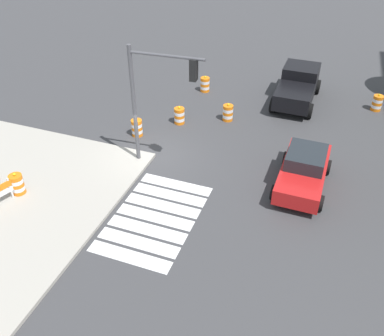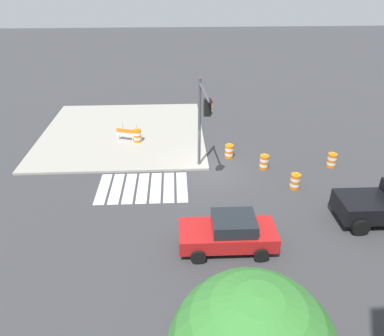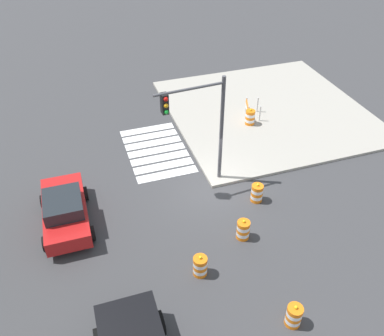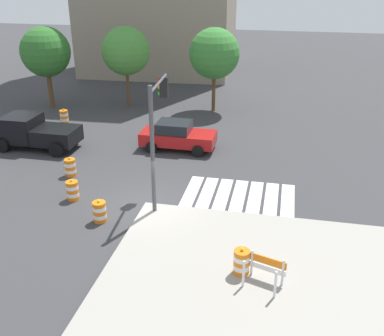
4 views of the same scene
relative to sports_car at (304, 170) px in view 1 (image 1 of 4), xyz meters
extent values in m
plane|color=#38383A|center=(0.21, -6.97, -0.81)|extent=(120.00, 120.00, 0.00)
cube|color=silver|center=(1.96, -5.17, -0.80)|extent=(0.60, 3.20, 0.02)
cube|color=silver|center=(2.71, -5.17, -0.80)|extent=(0.60, 3.20, 0.02)
cube|color=silver|center=(3.46, -5.17, -0.80)|extent=(0.60, 3.20, 0.02)
cube|color=silver|center=(4.21, -5.17, -0.80)|extent=(0.60, 3.20, 0.02)
cube|color=silver|center=(4.96, -5.17, -0.80)|extent=(0.60, 3.20, 0.02)
cube|color=silver|center=(5.71, -5.17, -0.80)|extent=(0.60, 3.20, 0.02)
cube|color=silver|center=(6.46, -5.17, -0.80)|extent=(0.60, 3.20, 0.02)
cube|color=red|center=(0.06, 0.00, -0.13)|extent=(4.32, 1.88, 0.70)
cube|color=#1E2328|center=(-0.19, 0.00, 0.52)|extent=(1.91, 1.62, 0.60)
cylinder|color=black|center=(1.42, 0.94, -0.48)|extent=(0.66, 0.25, 0.66)
cylinder|color=black|center=(1.40, -0.96, -0.48)|extent=(0.66, 0.25, 0.66)
cylinder|color=black|center=(-1.28, 0.96, -0.48)|extent=(0.66, 0.25, 0.66)
cylinder|color=black|center=(-1.30, -0.94, -0.48)|extent=(0.66, 0.25, 0.66)
cube|color=black|center=(-6.82, -1.56, 0.06)|extent=(2.51, 2.02, 0.90)
cube|color=black|center=(-8.92, -1.55, 0.36)|extent=(1.91, 2.01, 1.50)
cube|color=black|center=(-10.02, -1.54, 0.06)|extent=(1.41, 1.91, 0.90)
cylinder|color=black|center=(-9.73, -2.56, -0.39)|extent=(0.84, 0.31, 0.84)
cylinder|color=black|center=(-9.72, -0.52, -0.39)|extent=(0.84, 0.31, 0.84)
cylinder|color=black|center=(-6.33, -2.58, -0.39)|extent=(0.84, 0.31, 0.84)
cylinder|color=black|center=(-6.32, -0.54, -0.39)|extent=(0.84, 0.31, 0.84)
cylinder|color=orange|center=(-1.26, -8.67, -0.72)|extent=(0.56, 0.56, 0.18)
cylinder|color=white|center=(-1.26, -8.67, -0.54)|extent=(0.56, 0.56, 0.18)
cylinder|color=orange|center=(-1.26, -8.67, -0.36)|extent=(0.56, 0.56, 0.18)
cylinder|color=white|center=(-1.26, -8.67, -0.18)|extent=(0.56, 0.56, 0.18)
cylinder|color=orange|center=(-1.26, -8.67, 0.00)|extent=(0.56, 0.56, 0.18)
sphere|color=yellow|center=(-1.26, -8.67, 0.15)|extent=(0.12, 0.12, 0.12)
cylinder|color=orange|center=(-7.53, -7.10, -0.72)|extent=(0.56, 0.56, 0.18)
cylinder|color=white|center=(-7.53, -7.10, -0.54)|extent=(0.56, 0.56, 0.18)
cylinder|color=orange|center=(-7.53, -7.10, -0.36)|extent=(0.56, 0.56, 0.18)
cylinder|color=white|center=(-7.53, -7.10, -0.18)|extent=(0.56, 0.56, 0.18)
cylinder|color=orange|center=(-7.53, -7.10, 0.00)|extent=(0.56, 0.56, 0.18)
sphere|color=yellow|center=(-7.53, -7.10, 0.15)|extent=(0.12, 0.12, 0.12)
cylinder|color=orange|center=(-8.59, 2.96, -0.72)|extent=(0.56, 0.56, 0.18)
cylinder|color=white|center=(-8.59, 2.96, -0.54)|extent=(0.56, 0.56, 0.18)
cylinder|color=orange|center=(-8.59, 2.96, -0.36)|extent=(0.56, 0.56, 0.18)
cylinder|color=white|center=(-8.59, 2.96, -0.18)|extent=(0.56, 0.56, 0.18)
cylinder|color=orange|center=(-8.59, 2.96, 0.00)|extent=(0.56, 0.56, 0.18)
sphere|color=yellow|center=(-8.59, 2.96, 0.15)|extent=(0.12, 0.12, 0.12)
cylinder|color=orange|center=(-3.23, -7.09, -0.72)|extent=(0.56, 0.56, 0.18)
cylinder|color=white|center=(-3.23, -7.09, -0.54)|extent=(0.56, 0.56, 0.18)
cylinder|color=orange|center=(-3.23, -7.09, -0.36)|extent=(0.56, 0.56, 0.18)
cylinder|color=white|center=(-3.23, -7.09, -0.18)|extent=(0.56, 0.56, 0.18)
cylinder|color=orange|center=(-3.23, -7.09, 0.00)|extent=(0.56, 0.56, 0.18)
sphere|color=yellow|center=(-3.23, -7.09, 0.15)|extent=(0.12, 0.12, 0.12)
cylinder|color=orange|center=(-4.47, -4.72, -0.72)|extent=(0.56, 0.56, 0.18)
cylinder|color=white|center=(-4.47, -4.72, -0.54)|extent=(0.56, 0.56, 0.18)
cylinder|color=orange|center=(-4.47, -4.72, -0.36)|extent=(0.56, 0.56, 0.18)
cylinder|color=white|center=(-4.47, -4.72, -0.18)|extent=(0.56, 0.56, 0.18)
cylinder|color=orange|center=(-4.47, -4.72, 0.00)|extent=(0.56, 0.56, 0.18)
sphere|color=yellow|center=(-4.47, -4.72, 0.15)|extent=(0.12, 0.12, 0.12)
cylinder|color=orange|center=(4.95, -11.16, -0.57)|extent=(0.56, 0.56, 0.18)
cylinder|color=white|center=(4.95, -11.16, -0.39)|extent=(0.56, 0.56, 0.18)
cylinder|color=orange|center=(4.95, -11.16, -0.21)|extent=(0.56, 0.56, 0.18)
cylinder|color=white|center=(4.95, -11.16, -0.03)|extent=(0.56, 0.56, 0.18)
cylinder|color=orange|center=(4.95, -11.16, 0.15)|extent=(0.56, 0.56, 0.18)
sphere|color=yellow|center=(4.95, -11.16, 0.30)|extent=(0.12, 0.12, 0.12)
cube|color=silver|center=(5.31, -11.20, -0.16)|extent=(0.09, 0.09, 1.00)
cube|color=silver|center=(5.09, -11.87, -0.16)|extent=(0.09, 0.09, 1.00)
cylinder|color=#4C4C51|center=(0.81, -7.57, 2.09)|extent=(0.18, 0.18, 5.50)
cylinder|color=#4C4C51|center=(0.70, -5.97, 4.54)|extent=(0.34, 3.20, 0.12)
cube|color=black|center=(0.62, -4.86, 4.09)|extent=(0.38, 0.30, 0.90)
sphere|color=red|center=(0.43, -4.87, 4.39)|extent=(0.20, 0.20, 0.20)
sphere|color=#F2A514|center=(0.43, -4.87, 4.09)|extent=(0.20, 0.20, 0.20)
sphere|color=green|center=(0.43, -4.87, 3.79)|extent=(0.20, 0.20, 0.20)
camera|label=1|loc=(15.46, 0.60, 10.63)|focal=39.36mm
camera|label=2|loc=(2.26, 12.34, 10.31)|focal=33.62mm
camera|label=3|loc=(-14.14, -1.18, 12.48)|focal=38.50mm
camera|label=4|loc=(5.94, -24.13, 9.13)|focal=42.62mm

